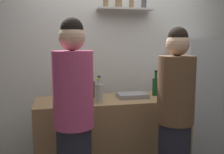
{
  "coord_description": "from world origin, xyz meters",
  "views": [
    {
      "loc": [
        -0.85,
        -2.26,
        1.53
      ],
      "look_at": [
        -0.2,
        0.54,
        1.13
      ],
      "focal_mm": 41.03,
      "sensor_mm": 36.0,
      "label": 1
    }
  ],
  "objects_px": {
    "person_brown_jacket": "(175,118)",
    "wine_bottle_pale_glass": "(99,92)",
    "wine_bottle_amber_glass": "(92,88)",
    "baking_pan": "(132,95)",
    "refrigerator": "(199,97)",
    "utensil_holder": "(85,97)",
    "wine_bottle_green_glass": "(156,86)",
    "water_bottle_plastic": "(98,90)",
    "person_pink_top": "(74,121)"
  },
  "relations": [
    {
      "from": "baking_pan",
      "to": "person_brown_jacket",
      "type": "bearing_deg",
      "value": -73.88
    },
    {
      "from": "water_bottle_plastic",
      "to": "person_pink_top",
      "type": "bearing_deg",
      "value": -116.73
    },
    {
      "from": "wine_bottle_amber_glass",
      "to": "person_brown_jacket",
      "type": "distance_m",
      "value": 1.07
    },
    {
      "from": "person_pink_top",
      "to": "utensil_holder",
      "type": "bearing_deg",
      "value": 110.21
    },
    {
      "from": "baking_pan",
      "to": "wine_bottle_green_glass",
      "type": "relative_size",
      "value": 1.11
    },
    {
      "from": "wine_bottle_amber_glass",
      "to": "refrigerator",
      "type": "bearing_deg",
      "value": 6.11
    },
    {
      "from": "refrigerator",
      "to": "utensil_holder",
      "type": "bearing_deg",
      "value": -166.53
    },
    {
      "from": "person_brown_jacket",
      "to": "wine_bottle_pale_glass",
      "type": "bearing_deg",
      "value": 168.08
    },
    {
      "from": "water_bottle_plastic",
      "to": "person_brown_jacket",
      "type": "height_order",
      "value": "person_brown_jacket"
    },
    {
      "from": "refrigerator",
      "to": "person_brown_jacket",
      "type": "relative_size",
      "value": 0.94
    },
    {
      "from": "refrigerator",
      "to": "water_bottle_plastic",
      "type": "bearing_deg",
      "value": -167.12
    },
    {
      "from": "utensil_holder",
      "to": "wine_bottle_green_glass",
      "type": "bearing_deg",
      "value": 8.94
    },
    {
      "from": "utensil_holder",
      "to": "wine_bottle_green_glass",
      "type": "xyz_separation_m",
      "value": [
        0.87,
        0.14,
        0.06
      ]
    },
    {
      "from": "wine_bottle_amber_glass",
      "to": "baking_pan",
      "type": "bearing_deg",
      "value": -17.53
    },
    {
      "from": "water_bottle_plastic",
      "to": "person_brown_jacket",
      "type": "xyz_separation_m",
      "value": [
        0.61,
        -0.66,
        -0.17
      ]
    },
    {
      "from": "refrigerator",
      "to": "baking_pan",
      "type": "distance_m",
      "value": 1.12
    },
    {
      "from": "wine_bottle_green_glass",
      "to": "wine_bottle_amber_glass",
      "type": "distance_m",
      "value": 0.76
    },
    {
      "from": "utensil_holder",
      "to": "wine_bottle_amber_glass",
      "type": "bearing_deg",
      "value": 62.98
    },
    {
      "from": "wine_bottle_green_glass",
      "to": "water_bottle_plastic",
      "type": "relative_size",
      "value": 1.25
    },
    {
      "from": "baking_pan",
      "to": "wine_bottle_amber_glass",
      "type": "bearing_deg",
      "value": 162.47
    },
    {
      "from": "refrigerator",
      "to": "person_pink_top",
      "type": "relative_size",
      "value": 0.9
    },
    {
      "from": "refrigerator",
      "to": "wine_bottle_green_glass",
      "type": "xyz_separation_m",
      "value": [
        -0.76,
        -0.25,
        0.22
      ]
    },
    {
      "from": "refrigerator",
      "to": "water_bottle_plastic",
      "type": "xyz_separation_m",
      "value": [
        -1.48,
        -0.34,
        0.22
      ]
    },
    {
      "from": "water_bottle_plastic",
      "to": "refrigerator",
      "type": "bearing_deg",
      "value": 12.88
    },
    {
      "from": "utensil_holder",
      "to": "wine_bottle_amber_glass",
      "type": "distance_m",
      "value": 0.26
    },
    {
      "from": "baking_pan",
      "to": "wine_bottle_pale_glass",
      "type": "distance_m",
      "value": 0.46
    },
    {
      "from": "refrigerator",
      "to": "utensil_holder",
      "type": "xyz_separation_m",
      "value": [
        -1.63,
        -0.39,
        0.16
      ]
    },
    {
      "from": "wine_bottle_amber_glass",
      "to": "wine_bottle_pale_glass",
      "type": "bearing_deg",
      "value": -85.19
    },
    {
      "from": "baking_pan",
      "to": "utensil_holder",
      "type": "xyz_separation_m",
      "value": [
        -0.57,
        -0.09,
        0.03
      ]
    },
    {
      "from": "refrigerator",
      "to": "wine_bottle_pale_glass",
      "type": "bearing_deg",
      "value": -162.65
    },
    {
      "from": "person_brown_jacket",
      "to": "water_bottle_plastic",
      "type": "bearing_deg",
      "value": 161.17
    },
    {
      "from": "person_pink_top",
      "to": "person_brown_jacket",
      "type": "height_order",
      "value": "person_pink_top"
    },
    {
      "from": "person_brown_jacket",
      "to": "refrigerator",
      "type": "bearing_deg",
      "value": 77.26
    },
    {
      "from": "baking_pan",
      "to": "person_pink_top",
      "type": "height_order",
      "value": "person_pink_top"
    },
    {
      "from": "refrigerator",
      "to": "person_brown_jacket",
      "type": "bearing_deg",
      "value": -131.14
    },
    {
      "from": "utensil_holder",
      "to": "wine_bottle_pale_glass",
      "type": "relative_size",
      "value": 0.77
    },
    {
      "from": "wine_bottle_green_glass",
      "to": "wine_bottle_amber_glass",
      "type": "xyz_separation_m",
      "value": [
        -0.76,
        0.09,
        -0.01
      ]
    },
    {
      "from": "refrigerator",
      "to": "utensil_holder",
      "type": "relative_size",
      "value": 7.02
    },
    {
      "from": "baking_pan",
      "to": "person_brown_jacket",
      "type": "height_order",
      "value": "person_brown_jacket"
    },
    {
      "from": "baking_pan",
      "to": "wine_bottle_amber_glass",
      "type": "relative_size",
      "value": 1.16
    },
    {
      "from": "baking_pan",
      "to": "utensil_holder",
      "type": "bearing_deg",
      "value": -171.23
    },
    {
      "from": "water_bottle_plastic",
      "to": "person_pink_top",
      "type": "xyz_separation_m",
      "value": [
        -0.33,
        -0.65,
        -0.14
      ]
    },
    {
      "from": "wine_bottle_green_glass",
      "to": "person_pink_top",
      "type": "xyz_separation_m",
      "value": [
        -1.04,
        -0.73,
        -0.14
      ]
    },
    {
      "from": "wine_bottle_green_glass",
      "to": "wine_bottle_pale_glass",
      "type": "bearing_deg",
      "value": -163.82
    },
    {
      "from": "wine_bottle_pale_glass",
      "to": "baking_pan",
      "type": "bearing_deg",
      "value": 20.95
    },
    {
      "from": "wine_bottle_amber_glass",
      "to": "person_pink_top",
      "type": "height_order",
      "value": "person_pink_top"
    },
    {
      "from": "wine_bottle_pale_glass",
      "to": "utensil_holder",
      "type": "bearing_deg",
      "value": 152.25
    },
    {
      "from": "baking_pan",
      "to": "person_brown_jacket",
      "type": "distance_m",
      "value": 0.72
    },
    {
      "from": "wine_bottle_amber_glass",
      "to": "person_brown_jacket",
      "type": "bearing_deg",
      "value": -52.09
    },
    {
      "from": "utensil_holder",
      "to": "wine_bottle_amber_glass",
      "type": "height_order",
      "value": "wine_bottle_amber_glass"
    }
  ]
}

